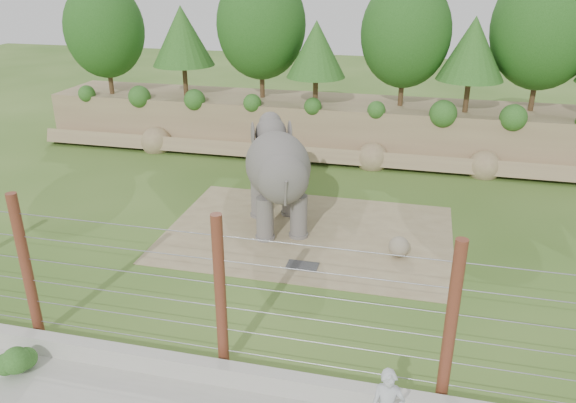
# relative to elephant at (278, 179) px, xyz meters

# --- Properties ---
(ground) EXTENTS (90.00, 90.00, 0.00)m
(ground) POSITION_rel_elephant_xyz_m (0.69, -3.35, -1.82)
(ground) COLOR #33591B
(ground) RESTS_ON ground
(back_embankment) EXTENTS (30.00, 5.52, 8.77)m
(back_embankment) POSITION_rel_elephant_xyz_m (1.28, 9.32, 2.14)
(back_embankment) COLOR #896D51
(back_embankment) RESTS_ON ground
(dirt_patch) EXTENTS (10.00, 7.00, 0.02)m
(dirt_patch) POSITION_rel_elephant_xyz_m (1.19, -0.35, -1.81)
(dirt_patch) COLOR #8B7752
(dirt_patch) RESTS_ON ground
(drain_grate) EXTENTS (1.00, 0.60, 0.03)m
(drain_grate) POSITION_rel_elephant_xyz_m (1.49, -2.73, -1.79)
(drain_grate) COLOR #262628
(drain_grate) RESTS_ON dirt_patch
(elephant) EXTENTS (3.49, 4.90, 3.65)m
(elephant) POSITION_rel_elephant_xyz_m (0.00, 0.00, 0.00)
(elephant) COLOR #5A5651
(elephant) RESTS_ON ground
(stone_ball) EXTENTS (0.68, 0.68, 0.68)m
(stone_ball) POSITION_rel_elephant_xyz_m (4.41, -1.34, -1.46)
(stone_ball) COLOR gray
(stone_ball) RESTS_ON dirt_patch
(retaining_wall) EXTENTS (26.00, 0.35, 0.50)m
(retaining_wall) POSITION_rel_elephant_xyz_m (0.69, -8.35, -1.57)
(retaining_wall) COLOR #AFAEA2
(retaining_wall) RESTS_ON ground
(barrier_fence) EXTENTS (20.26, 0.26, 4.00)m
(barrier_fence) POSITION_rel_elephant_xyz_m (0.69, -7.85, 0.18)
(barrier_fence) COLOR #5D2C1A
(barrier_fence) RESTS_ON ground
(walkway_shrub) EXTENTS (0.66, 0.66, 0.66)m
(walkway_shrub) POSITION_rel_elephant_xyz_m (-3.92, -9.15, -1.49)
(walkway_shrub) COLOR #2B581C
(walkway_shrub) RESTS_ON walkway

